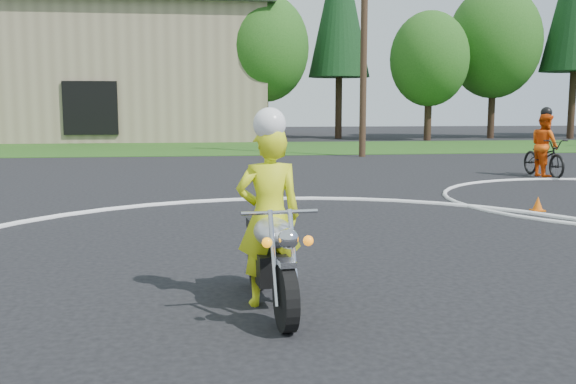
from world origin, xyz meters
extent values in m
plane|color=black|center=(0.00, 0.00, 0.00)|extent=(120.00, 120.00, 0.00)
cube|color=#1E4714|center=(0.00, 27.00, 0.01)|extent=(120.00, 10.00, 0.02)
torus|color=silver|center=(0.00, 3.00, 0.01)|extent=(12.12, 12.12, 0.12)
cylinder|color=black|center=(-0.68, 0.42, 0.32)|extent=(0.20, 0.66, 0.65)
cylinder|color=black|center=(-0.84, 1.93, 0.32)|extent=(0.20, 0.66, 0.65)
cube|color=black|center=(-0.77, 1.23, 0.43)|extent=(0.36, 0.62, 0.32)
ellipsoid|color=silver|center=(-0.74, 1.01, 0.84)|extent=(0.46, 0.73, 0.30)
cube|color=black|center=(-0.80, 1.55, 0.80)|extent=(0.35, 0.68, 0.11)
cylinder|color=#B8B8BE|center=(-0.79, 0.50, 0.70)|extent=(0.09, 0.39, 0.87)
cylinder|color=silver|center=(-0.59, 0.52, 0.70)|extent=(0.09, 0.39, 0.87)
cube|color=silver|center=(-0.68, 0.40, 0.67)|extent=(0.18, 0.25, 0.05)
cylinder|color=silver|center=(-0.71, 0.69, 1.10)|extent=(0.76, 0.12, 0.04)
sphere|color=silver|center=(-0.67, 0.31, 0.92)|extent=(0.19, 0.19, 0.19)
sphere|color=orange|center=(-0.87, 0.31, 0.89)|extent=(0.10, 0.10, 0.10)
sphere|color=orange|center=(-0.48, 0.35, 0.89)|extent=(0.10, 0.10, 0.10)
cylinder|color=silver|center=(-0.64, 1.68, 0.32)|extent=(0.18, 0.87, 0.09)
imported|color=yellow|center=(-0.76, 1.27, 0.96)|extent=(0.74, 0.53, 1.92)
sphere|color=white|center=(-0.76, 1.22, 1.94)|extent=(0.35, 0.35, 0.35)
imported|color=black|center=(8.64, 12.81, 0.57)|extent=(0.85, 2.21, 1.15)
imported|color=#ED530C|center=(8.64, 12.81, 0.95)|extent=(0.76, 0.96, 1.91)
sphere|color=black|center=(8.64, 12.81, 1.93)|extent=(0.33, 0.33, 0.33)
cone|color=orange|center=(5.24, 6.78, 0.15)|extent=(0.22, 0.22, 0.30)
cube|color=orange|center=(5.24, 6.78, 0.01)|extent=(0.24, 0.24, 0.03)
cube|color=black|center=(-8.00, 31.90, 2.00)|extent=(3.00, 0.16, 3.00)
cylinder|color=#382619|center=(2.00, 34.00, 1.62)|extent=(0.44, 0.44, 3.24)
ellipsoid|color=#1E5116|center=(2.00, 34.00, 5.58)|extent=(5.40, 5.40, 6.48)
cylinder|color=#382619|center=(7.00, 36.00, 1.98)|extent=(0.44, 0.44, 3.96)
cone|color=black|center=(7.00, 36.00, 8.63)|extent=(3.96, 3.96, 9.35)
cylinder|color=#382619|center=(12.00, 33.00, 1.44)|extent=(0.44, 0.44, 2.88)
ellipsoid|color=#1E5116|center=(12.00, 33.00, 4.96)|extent=(4.80, 4.80, 5.76)
cylinder|color=#382619|center=(17.00, 35.00, 1.80)|extent=(0.44, 0.44, 3.60)
ellipsoid|color=#1E5116|center=(17.00, 35.00, 6.20)|extent=(6.00, 6.00, 7.20)
cylinder|color=#382619|center=(22.00, 34.00, 2.16)|extent=(0.44, 0.44, 4.32)
cylinder|color=#382619|center=(-2.00, 35.00, 1.44)|extent=(0.44, 0.44, 2.88)
ellipsoid|color=#1E5116|center=(-2.00, 35.00, 4.96)|extent=(4.80, 4.80, 5.76)
cylinder|color=#473321|center=(5.00, 21.00, 5.00)|extent=(0.28, 0.28, 10.00)
camera|label=1|loc=(-1.37, -5.41, 2.13)|focal=40.00mm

